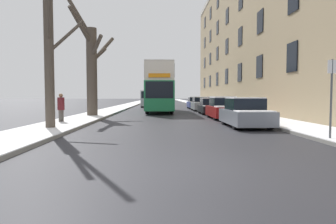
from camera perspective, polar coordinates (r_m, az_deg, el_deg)
ground_plane at (r=6.65m, az=5.53°, el=-10.66°), size 320.00×320.00×0.00m
sidewalk_left at (r=59.65m, az=-6.43°, el=1.63°), size 2.61×130.00×0.16m
sidewalk_right at (r=59.81m, az=4.96°, el=1.64°), size 2.61×130.00×0.16m
terrace_facade_right at (r=38.81m, az=17.90°, el=13.85°), size 9.10×47.51×17.85m
bare_tree_left_0 at (r=14.48m, az=-21.56°, el=9.90°), size 1.61×3.09×8.38m
bare_tree_left_1 at (r=22.75m, az=-14.33°, el=8.47°), size 2.94×4.58×8.47m
double_decker_bus at (r=29.41m, az=-1.63°, el=4.94°), size 2.51×10.96×4.48m
parked_car_0 at (r=15.75m, az=14.47°, el=-0.24°), size 1.87×4.18×1.50m
parked_car_1 at (r=20.97m, az=10.43°, el=0.64°), size 1.78×4.34×1.55m
parked_car_2 at (r=26.23m, az=8.01°, el=1.01°), size 1.73×3.92×1.41m
parked_car_3 at (r=32.04m, az=6.28°, el=1.48°), size 1.79×4.08×1.50m
parked_car_4 at (r=37.29m, az=5.18°, el=1.69°), size 1.74×4.34×1.47m
oncoming_van at (r=42.21m, az=-3.69°, el=2.62°), size 1.97×5.69×2.29m
pedestrian_left_sidewalk at (r=17.54m, az=-19.71°, el=0.83°), size 0.37×0.37×1.72m
street_sign_post at (r=11.39m, az=28.67°, el=2.79°), size 0.32×0.07×2.80m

